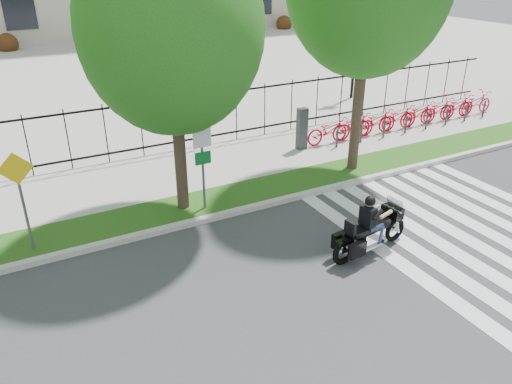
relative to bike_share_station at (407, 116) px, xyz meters
name	(u,v)px	position (x,y,z in m)	size (l,w,h in m)	color
ground	(326,293)	(-8.99, -7.20, -0.65)	(120.00, 120.00, 0.00)	#3C3C3F
curb	(240,211)	(-8.99, -3.10, -0.57)	(60.00, 0.20, 0.15)	#BCBAB0
grass_verge	(227,198)	(-8.99, -2.25, -0.57)	(60.00, 1.50, 0.15)	#1F4912
sidewalk	(195,169)	(-8.99, 0.25, -0.57)	(60.00, 3.50, 0.15)	#A7A59C
plaza	(88,69)	(-8.99, 17.80, -0.60)	(80.00, 34.00, 0.10)	#A7A59C
crosswalk_stripes	(481,238)	(-4.16, -7.20, -0.64)	(5.70, 8.00, 0.01)	silver
iron_fence	(175,123)	(-8.99, 2.00, 0.50)	(30.00, 0.06, 2.00)	black
lamp_post_right	(357,32)	(1.01, 4.80, 2.56)	(1.06, 0.70, 4.25)	black
street_tree_1	(171,28)	(-10.34, -2.25, 4.28)	(4.52, 4.52, 7.39)	#3A2B1F
bike_share_station	(407,116)	(0.00, 0.00, 0.00)	(10.02, 0.87, 1.50)	#2D2D33
sign_pole_regulatory	(203,155)	(-9.84, -2.62, 1.09)	(0.50, 0.09, 2.50)	#59595B
sign_pole_warning	(20,189)	(-14.30, -2.62, 1.09)	(0.78, 0.09, 2.49)	#59595B
motorcycle_rider	(371,229)	(-7.12, -6.34, -0.03)	(2.40, 0.82, 1.86)	black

